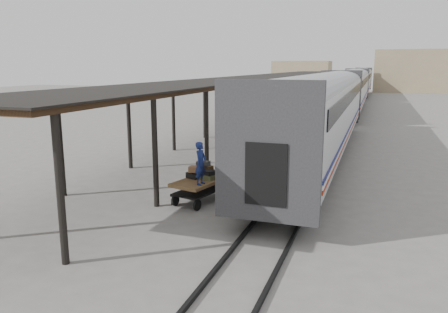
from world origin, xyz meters
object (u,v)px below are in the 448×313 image
Objects in this scene: baggage_cart at (201,185)px; luggage_tug at (258,127)px; porter at (201,163)px; pedestrian at (242,129)px.

luggage_tug reaches higher than baggage_cart.
porter is 0.88× the size of pedestrian.
baggage_cart is 1.70× the size of porter.
pedestrian reaches higher than luggage_tug.
porter is at bearing -94.23° from luggage_tug.
luggage_tug is 2.97m from pedestrian.
pedestrian is (-2.64, 13.76, -0.75)m from porter.
luggage_tug is 1.09× the size of porter.
luggage_tug is at bearing 11.95° from porter.
pedestrian is at bearing 14.82° from porter.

